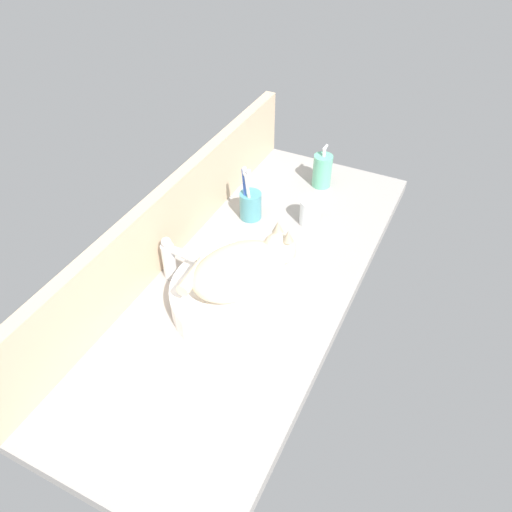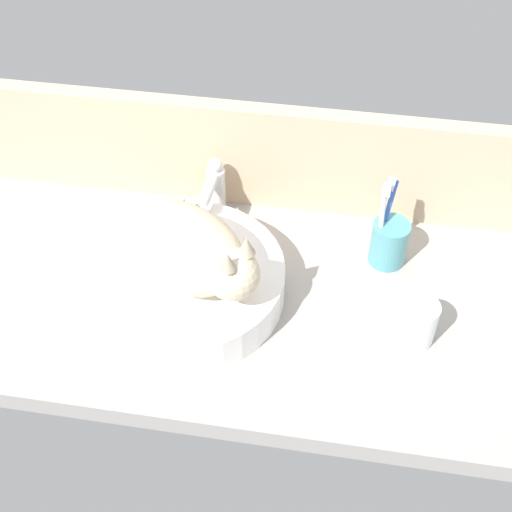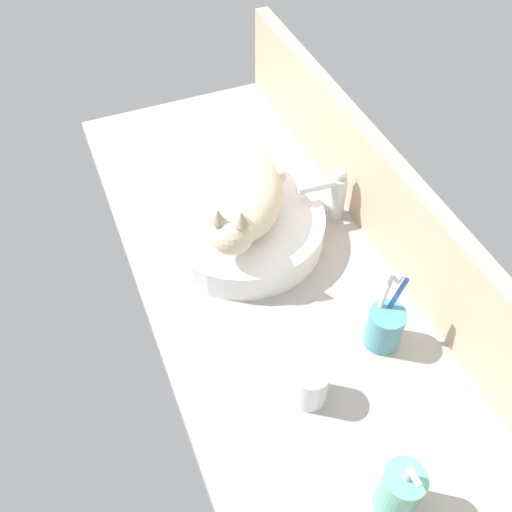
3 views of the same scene
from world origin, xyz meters
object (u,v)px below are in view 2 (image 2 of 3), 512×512
object	(u,v)px
faucet	(215,189)
cat	(187,249)
water_glass	(417,324)
sink_basin	(184,282)
toothbrush_cup	(389,241)

from	to	relation	value
faucet	cat	bearing A→B (deg)	-90.19
faucet	water_glass	size ratio (longest dim) A/B	1.63
faucet	water_glass	world-z (taller)	faucet
faucet	water_glass	distance (cm)	46.52
sink_basin	cat	xyz separation A→B (cm)	(1.21, -0.64, 9.12)
sink_basin	cat	size ratio (longest dim) A/B	1.18
toothbrush_cup	water_glass	distance (cm)	18.80
cat	water_glass	xyz separation A→B (cm)	(39.42, -2.75, -8.70)
cat	water_glass	size ratio (longest dim) A/B	3.61
cat	faucet	xyz separation A→B (cm)	(0.07, 21.82, -5.18)
toothbrush_cup	water_glass	size ratio (longest dim) A/B	2.24
cat	toothbrush_cup	bearing A→B (deg)	24.12
faucet	toothbrush_cup	xyz separation A→B (cm)	(33.93, -6.60, -2.44)
sink_basin	faucet	bearing A→B (deg)	86.54
faucet	toothbrush_cup	distance (cm)	34.65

